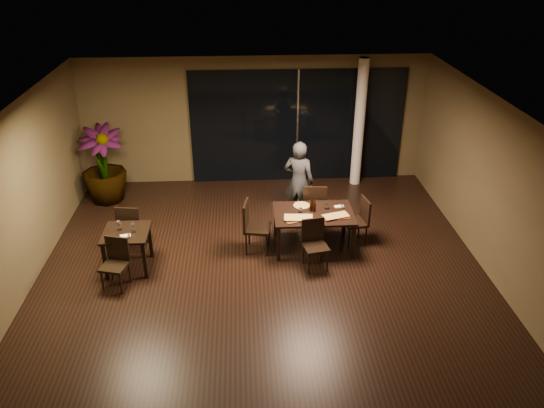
{
  "coord_description": "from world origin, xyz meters",
  "views": [
    {
      "loc": [
        -0.31,
        -7.88,
        5.49
      ],
      "look_at": [
        0.2,
        0.63,
        1.05
      ],
      "focal_mm": 35.0,
      "sensor_mm": 36.0,
      "label": 1
    }
  ],
  "objects": [
    {
      "name": "wall_back",
      "position": [
        0.0,
        4.05,
        1.5
      ],
      "size": [
        8.0,
        0.1,
        3.0
      ],
      "primitive_type": "cube",
      "color": "brown",
      "rests_on": "ground"
    },
    {
      "name": "tumbler_left",
      "position": [
        0.75,
        0.84,
        0.79
      ],
      "size": [
        0.07,
        0.07,
        0.08
      ],
      "primitive_type": "cylinder",
      "color": "white",
      "rests_on": "main_table"
    },
    {
      "name": "tumbler_right",
      "position": [
        1.27,
        0.95,
        0.8
      ],
      "size": [
        0.08,
        0.08,
        0.09
      ],
      "primitive_type": "cylinder",
      "color": "white",
      "rests_on": "main_table"
    },
    {
      "name": "chair_main_far",
      "position": [
        1.11,
        1.5,
        0.57
      ],
      "size": [
        0.51,
        0.51,
        1.01
      ],
      "rotation": [
        0.0,
        0.0,
        3.06
      ],
      "color": "black",
      "rests_on": "ground"
    },
    {
      "name": "window_panel",
      "position": [
        1.0,
        3.96,
        1.35
      ],
      "size": [
        5.0,
        0.06,
        2.7
      ],
      "primitive_type": "cube",
      "color": "black",
      "rests_on": "ground"
    },
    {
      "name": "bottle_a",
      "position": [
        0.96,
        0.89,
        0.9
      ],
      "size": [
        0.06,
        0.06,
        0.29
      ],
      "primitive_type": null,
      "color": "black",
      "rests_on": "main_table"
    },
    {
      "name": "bottle_c",
      "position": [
        0.99,
        0.89,
        0.89
      ],
      "size": [
        0.06,
        0.06,
        0.29
      ],
      "primitive_type": null,
      "color": "black",
      "rests_on": "main_table"
    },
    {
      "name": "pizza_board_left",
      "position": [
        0.69,
        0.57,
        0.76
      ],
      "size": [
        0.57,
        0.41,
        0.01
      ],
      "primitive_type": "cube",
      "rotation": [
        0.0,
        0.0,
        0.31
      ],
      "color": "#432D15",
      "rests_on": "main_table"
    },
    {
      "name": "wine_glass_b",
      "position": [
        -2.26,
        0.29,
        0.84
      ],
      "size": [
        0.08,
        0.08,
        0.17
      ],
      "primitive_type": null,
      "color": "white",
      "rests_on": "side_table"
    },
    {
      "name": "chair_main_left",
      "position": [
        -0.15,
        0.76,
        0.57
      ],
      "size": [
        0.54,
        0.54,
        1.01
      ],
      "rotation": [
        0.0,
        0.0,
        1.4
      ],
      "color": "black",
      "rests_on": "ground"
    },
    {
      "name": "side_table",
      "position": [
        -2.4,
        0.3,
        0.62
      ],
      "size": [
        0.8,
        0.8,
        0.75
      ],
      "color": "black",
      "rests_on": "ground"
    },
    {
      "name": "wall_right",
      "position": [
        4.05,
        0.0,
        1.5
      ],
      "size": [
        0.1,
        8.0,
        3.0
      ],
      "primitive_type": "cube",
      "color": "brown",
      "rests_on": "ground"
    },
    {
      "name": "column",
      "position": [
        2.4,
        3.65,
        1.5
      ],
      "size": [
        0.24,
        0.24,
        3.0
      ],
      "primitive_type": "cylinder",
      "color": "white",
      "rests_on": "ground"
    },
    {
      "name": "pizza_board_right",
      "position": [
        1.38,
        0.6,
        0.76
      ],
      "size": [
        0.53,
        0.32,
        0.01
      ],
      "primitive_type": "cube",
      "rotation": [
        0.0,
        0.0,
        0.15
      ],
      "color": "#442516",
      "rests_on": "main_table"
    },
    {
      "name": "chair_side_far",
      "position": [
        -2.44,
        0.91,
        0.54
      ],
      "size": [
        0.51,
        0.51,
        0.97
      ],
      "rotation": [
        0.0,
        0.0,
        2.99
      ],
      "color": "black",
      "rests_on": "ground"
    },
    {
      "name": "ceiling",
      "position": [
        0.0,
        0.0,
        3.02
      ],
      "size": [
        8.0,
        8.0,
        0.04
      ],
      "primitive_type": "cube",
      "color": "silver",
      "rests_on": "wall_back"
    },
    {
      "name": "wall_front",
      "position": [
        0.0,
        -4.05,
        1.5
      ],
      "size": [
        8.0,
        0.1,
        3.0
      ],
      "primitive_type": "cube",
      "color": "brown",
      "rests_on": "ground"
    },
    {
      "name": "oblong_pizza_left",
      "position": [
        0.69,
        0.57,
        0.77
      ],
      "size": [
        0.52,
        0.28,
        0.02
      ],
      "primitive_type": null,
      "rotation": [
        0.0,
        0.0,
        -0.09
      ],
      "color": "maroon",
      "rests_on": "pizza_board_left"
    },
    {
      "name": "round_pizza",
      "position": [
        0.8,
        1.08,
        0.76
      ],
      "size": [
        0.31,
        0.31,
        0.01
      ],
      "primitive_type": "cylinder",
      "color": "#B93C14",
      "rests_on": "main_table"
    },
    {
      "name": "napkin_near",
      "position": [
        1.53,
        0.68,
        0.76
      ],
      "size": [
        0.21,
        0.16,
        0.01
      ],
      "primitive_type": "cube",
      "rotation": [
        0.0,
        0.0,
        -0.41
      ],
      "color": "white",
      "rests_on": "main_table"
    },
    {
      "name": "wall_left",
      "position": [
        -4.05,
        0.0,
        1.5
      ],
      "size": [
        0.1,
        8.0,
        3.0
      ],
      "primitive_type": "cube",
      "color": "brown",
      "rests_on": "ground"
    },
    {
      "name": "oblong_pizza_right",
      "position": [
        1.38,
        0.6,
        0.77
      ],
      "size": [
        0.5,
        0.33,
        0.02
      ],
      "primitive_type": null,
      "rotation": [
        0.0,
        0.0,
        0.29
      ],
      "color": "maroon",
      "rests_on": "pizza_board_right"
    },
    {
      "name": "wine_glass_a",
      "position": [
        -2.51,
        0.37,
        0.84
      ],
      "size": [
        0.08,
        0.08,
        0.18
      ],
      "primitive_type": null,
      "color": "white",
      "rests_on": "side_table"
    },
    {
      "name": "main_table",
      "position": [
        1.0,
        0.8,
        0.68
      ],
      "size": [
        1.5,
        1.0,
        0.75
      ],
      "color": "black",
      "rests_on": "ground"
    },
    {
      "name": "napkin_far",
      "position": [
        1.51,
        1.01,
        0.76
      ],
      "size": [
        0.19,
        0.12,
        0.01
      ],
      "primitive_type": "cube",
      "rotation": [
        0.0,
        0.0,
        0.13
      ],
      "color": "silver",
      "rests_on": "main_table"
    },
    {
      "name": "side_napkin",
      "position": [
        -2.37,
        0.14,
        0.76
      ],
      "size": [
        0.2,
        0.15,
        0.01
      ],
      "primitive_type": "cube",
      "rotation": [
        0.0,
        0.0,
        0.23
      ],
      "color": "silver",
      "rests_on": "side_table"
    },
    {
      "name": "chair_main_right",
      "position": [
        1.91,
        0.94,
        0.51
      ],
      "size": [
        0.5,
        0.5,
        0.92
      ],
      "rotation": [
        0.0,
        0.0,
        -1.39
      ],
      "color": "black",
      "rests_on": "ground"
    },
    {
      "name": "diner",
      "position": [
        0.83,
        1.94,
        0.87
      ],
      "size": [
        0.7,
        0.59,
        1.74
      ],
      "primitive_type": "imported",
      "rotation": [
        0.0,
        0.0,
        2.75
      ],
      "color": "#2B2D30",
      "rests_on": "ground"
    },
    {
      "name": "chair_main_near",
      "position": [
        0.94,
        0.18,
        0.51
      ],
      "size": [
        0.5,
        0.5,
        0.91
      ],
      "rotation": [
        0.0,
        0.0,
        0.19
      ],
      "color": "black",
      "rests_on": "ground"
    },
    {
      "name": "ground",
      "position": [
        0.0,
        0.0,
        0.0
      ],
      "size": [
        8.0,
        8.0,
        0.0
      ],
      "primitive_type": "plane",
      "color": "black",
      "rests_on": "ground"
    },
    {
      "name": "chair_side_near",
      "position": [
        -2.5,
        -0.21,
        0.5
      ],
      "size": [
        0.51,
        0.51,
        0.89
      ],
      "rotation": [
        0.0,
        0.0,
        -0.27
      ],
      "color": "black",
      "rests_on": "ground"
    },
    {
      "name": "bottle_b",
      "position": [
        1.02,
        0.85,
        0.87
      ],
      "size": [
        0.05,
        0.05,
        0.25
      ],
      "primitive_type": null,
      "color": "black",
      "rests_on": "main_table"
    },
    {
      "name": "potted_plant",
      "position": [
        -3.38,
        3.07,
        0.87
      ],
      "size": [
        1.11,
        1.11,
        1.73
      ],
      "primitive_type": "imported",
      "rotation": [
        0.0,
        0.0,
        0.2
      ],
      "color": "#224D19",
      "rests_on": "ground"
    }
  ]
}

